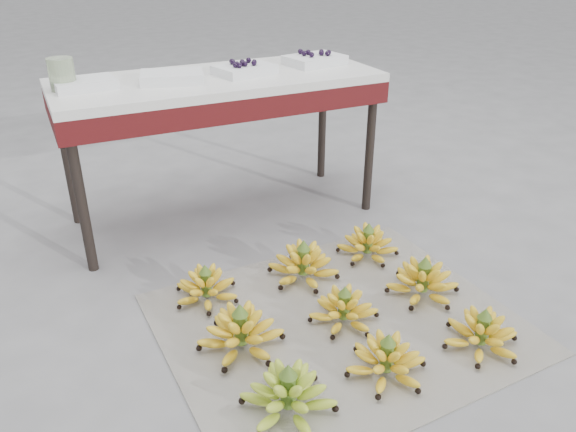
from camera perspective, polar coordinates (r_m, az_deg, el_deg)
name	(u,v)px	position (r m, az deg, el deg)	size (l,w,h in m)	color
ground	(308,320)	(2.13, 2.09, -10.54)	(60.00, 60.00, 0.00)	slate
newspaper_mat	(339,323)	(2.12, 5.17, -10.79)	(1.25, 1.05, 0.01)	beige
bunch_front_left	(288,395)	(1.75, 0.02, -17.71)	(0.38, 0.38, 0.18)	olive
bunch_front_center	(386,360)	(1.90, 9.97, -14.24)	(0.33, 0.33, 0.16)	yellow
bunch_front_right	(482,334)	(2.08, 19.07, -11.24)	(0.34, 0.34, 0.16)	yellow
bunch_mid_left	(241,333)	(1.97, -4.81, -11.73)	(0.39, 0.39, 0.18)	yellow
bunch_mid_center	(344,309)	(2.10, 5.71, -9.43)	(0.32, 0.32, 0.16)	yellow
bunch_mid_right	(423,281)	(2.29, 13.54, -6.48)	(0.34, 0.34, 0.17)	yellow
bunch_back_left	(206,287)	(2.23, -8.30, -7.17)	(0.29, 0.29, 0.16)	yellow
bunch_back_center	(303,265)	(2.33, 1.56, -4.98)	(0.36, 0.36, 0.18)	yellow
bunch_back_right	(368,244)	(2.51, 8.09, -2.87)	(0.27, 0.27, 0.16)	yellow
vendor_table	(219,93)	(2.68, -7.04, 12.25)	(1.48, 0.59, 0.71)	black
tray_far_left	(85,84)	(2.56, -19.93, 12.52)	(0.26, 0.19, 0.04)	silver
tray_left	(172,77)	(2.57, -11.69, 13.67)	(0.31, 0.26, 0.04)	silver
tray_right	(244,69)	(2.67, -4.46, 14.65)	(0.30, 0.24, 0.07)	silver
tray_far_right	(315,60)	(2.88, 2.73, 15.59)	(0.30, 0.24, 0.07)	silver
glass_jar	(62,74)	(2.55, -21.99, 13.21)	(0.11, 0.11, 0.13)	beige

